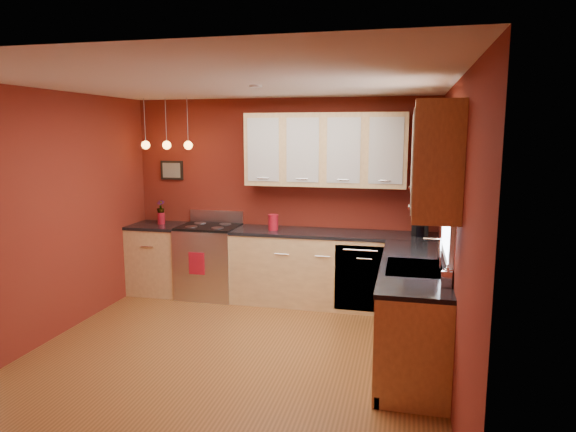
% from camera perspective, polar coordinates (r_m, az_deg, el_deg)
% --- Properties ---
extents(floor, '(4.20, 4.20, 0.00)m').
position_cam_1_polar(floor, '(5.18, -6.49, -15.50)').
color(floor, brown).
rests_on(floor, ground).
extents(ceiling, '(4.00, 4.20, 0.02)m').
position_cam_1_polar(ceiling, '(4.72, -7.08, 14.50)').
color(ceiling, beige).
rests_on(ceiling, wall_back).
extents(wall_back, '(4.00, 0.02, 2.60)m').
position_cam_1_polar(wall_back, '(6.77, -0.69, 1.94)').
color(wall_back, maroon).
rests_on(wall_back, floor).
extents(wall_front, '(4.00, 0.02, 2.60)m').
position_cam_1_polar(wall_front, '(2.95, -20.96, -8.38)').
color(wall_front, maroon).
rests_on(wall_front, floor).
extents(wall_left, '(0.02, 4.20, 2.60)m').
position_cam_1_polar(wall_left, '(5.77, -25.77, -0.26)').
color(wall_left, maroon).
rests_on(wall_left, floor).
extents(wall_right, '(0.02, 4.20, 2.60)m').
position_cam_1_polar(wall_right, '(4.51, 17.85, -2.22)').
color(wall_right, maroon).
rests_on(wall_right, floor).
extents(base_cabinets_back_left, '(0.70, 0.60, 0.90)m').
position_cam_1_polar(base_cabinets_back_left, '(7.23, -14.11, -4.72)').
color(base_cabinets_back_left, '#E6BE7B').
rests_on(base_cabinets_back_left, floor).
extents(base_cabinets_back_right, '(2.54, 0.60, 0.90)m').
position_cam_1_polar(base_cabinets_back_right, '(6.51, 4.96, -6.03)').
color(base_cabinets_back_right, '#E6BE7B').
rests_on(base_cabinets_back_right, floor).
extents(base_cabinets_right, '(0.60, 2.10, 0.90)m').
position_cam_1_polar(base_cabinets_right, '(5.16, 13.61, -10.41)').
color(base_cabinets_right, '#E6BE7B').
rests_on(base_cabinets_right, floor).
extents(counter_back_left, '(0.70, 0.62, 0.04)m').
position_cam_1_polar(counter_back_left, '(7.13, -14.26, -1.06)').
color(counter_back_left, black).
rests_on(counter_back_left, base_cabinets_back_left).
extents(counter_back_right, '(2.54, 0.62, 0.04)m').
position_cam_1_polar(counter_back_right, '(6.40, 5.02, -1.97)').
color(counter_back_right, black).
rests_on(counter_back_right, base_cabinets_back_right).
extents(counter_right, '(0.62, 2.10, 0.04)m').
position_cam_1_polar(counter_right, '(5.02, 13.82, -5.35)').
color(counter_right, black).
rests_on(counter_right, base_cabinets_right).
extents(gas_range, '(0.76, 0.64, 1.11)m').
position_cam_1_polar(gas_range, '(6.92, -8.72, -4.90)').
color(gas_range, '#BCBCC1').
rests_on(gas_range, floor).
extents(dishwasher_front, '(0.60, 0.02, 0.80)m').
position_cam_1_polar(dishwasher_front, '(6.19, 7.98, -6.89)').
color(dishwasher_front, '#BCBCC1').
rests_on(dishwasher_front, base_cabinets_back_right).
extents(sink, '(0.50, 0.70, 0.33)m').
position_cam_1_polar(sink, '(4.88, 13.85, -5.84)').
color(sink, gray).
rests_on(sink, counter_right).
extents(window, '(0.06, 1.02, 1.22)m').
position_cam_1_polar(window, '(4.75, 17.51, 3.10)').
color(window, white).
rests_on(window, wall_right).
extents(upper_cabinets_back, '(2.00, 0.35, 0.90)m').
position_cam_1_polar(upper_cabinets_back, '(6.42, 4.16, 7.34)').
color(upper_cabinets_back, '#E6BE7B').
rests_on(upper_cabinets_back, wall_back).
extents(upper_cabinets_right, '(0.35, 1.95, 0.90)m').
position_cam_1_polar(upper_cabinets_right, '(4.75, 15.83, 6.34)').
color(upper_cabinets_right, '#E6BE7B').
rests_on(upper_cabinets_right, wall_right).
extents(wall_picture, '(0.32, 0.03, 0.26)m').
position_cam_1_polar(wall_picture, '(7.24, -12.77, 4.98)').
color(wall_picture, black).
rests_on(wall_picture, wall_back).
extents(pendant_lights, '(0.71, 0.11, 0.66)m').
position_cam_1_polar(pendant_lights, '(6.89, -13.33, 7.74)').
color(pendant_lights, gray).
rests_on(pendant_lights, ceiling).
extents(red_canister, '(0.13, 0.13, 0.20)m').
position_cam_1_polar(red_canister, '(6.49, -1.65, -0.69)').
color(red_canister, '#A21120').
rests_on(red_canister, counter_back_right).
extents(red_vase, '(0.10, 0.10, 0.15)m').
position_cam_1_polar(red_vase, '(7.14, -13.91, -0.25)').
color(red_vase, '#A21120').
rests_on(red_vase, counter_back_left).
extents(flowers, '(0.12, 0.12, 0.19)m').
position_cam_1_polar(flowers, '(7.11, -13.96, 0.95)').
color(flowers, '#A21120').
rests_on(flowers, red_vase).
extents(coffee_maker, '(0.20, 0.20, 0.27)m').
position_cam_1_polar(coffee_maker, '(6.33, 14.48, -1.01)').
color(coffee_maker, black).
rests_on(coffee_maker, counter_back_right).
extents(soap_pump, '(0.10, 0.10, 0.19)m').
position_cam_1_polar(soap_pump, '(4.33, 17.27, -6.26)').
color(soap_pump, white).
rests_on(soap_pump, counter_right).
extents(dish_towel, '(0.21, 0.01, 0.28)m').
position_cam_1_polar(dish_towel, '(6.63, -10.12, -5.22)').
color(dish_towel, '#A21120').
rests_on(dish_towel, gas_range).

